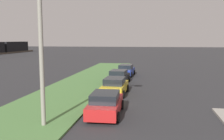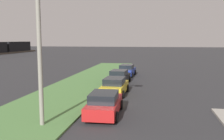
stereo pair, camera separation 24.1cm
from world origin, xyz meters
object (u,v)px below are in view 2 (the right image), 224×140
(parked_car_red, at_px, (104,104))
(parked_car_yellow, at_px, (115,86))
(parked_car_blue, at_px, (127,70))
(streetlight, at_px, (46,46))
(parked_car_black, at_px, (119,77))

(parked_car_red, height_order, parked_car_yellow, same)
(parked_car_blue, bearing_deg, streetlight, 177.20)
(parked_car_black, height_order, parked_car_blue, same)
(parked_car_red, xyz_separation_m, parked_car_black, (11.15, 0.72, 0.00))
(parked_car_red, xyz_separation_m, parked_car_yellow, (5.85, 0.32, 0.00))
(parked_car_red, bearing_deg, parked_car_blue, -0.10)
(parked_car_red, distance_m, parked_car_blue, 16.93)
(parked_car_red, height_order, parked_car_blue, same)
(parked_car_yellow, distance_m, streetlight, 9.52)
(parked_car_yellow, bearing_deg, parked_car_red, -175.53)
(parked_car_red, relative_size, streetlight, 0.58)
(streetlight, bearing_deg, parked_car_yellow, -14.64)
(parked_car_yellow, bearing_deg, parked_car_blue, 2.72)
(parked_car_black, xyz_separation_m, parked_car_blue, (5.78, -0.14, 0.00))
(parked_car_black, bearing_deg, parked_car_blue, 1.95)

